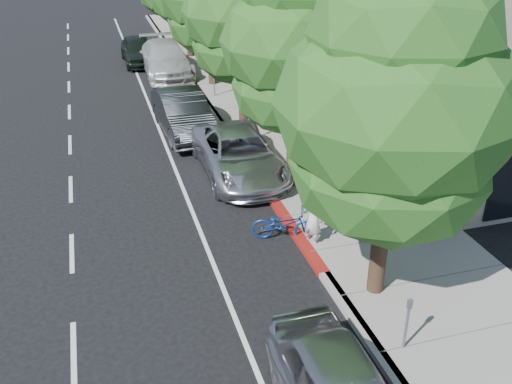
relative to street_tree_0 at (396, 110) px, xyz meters
name	(u,v)px	position (x,y,z in m)	size (l,w,h in m)	color
ground	(310,256)	(-0.90, 2.00, -4.75)	(120.00, 120.00, 0.00)	black
sidewalk	(291,138)	(1.40, 10.00, -4.67)	(4.60, 56.00, 0.15)	gray
curb	(235,144)	(-0.90, 10.00, -4.67)	(0.30, 56.00, 0.15)	#9E998E
curb_red_segment	(297,235)	(-0.90, 3.00, -4.67)	(0.32, 4.00, 0.15)	maroon
storefront_building	(356,1)	(8.70, 20.00, -1.25)	(10.00, 36.00, 7.00)	beige
street_tree_0	(396,110)	(0.00, 0.00, 0.00)	(5.19, 5.19, 7.83)	black
street_tree_1	(296,45)	(0.00, 6.00, 0.00)	(4.60, 4.60, 7.66)	black
street_tree_2	(243,14)	(0.00, 12.00, -0.12)	(4.81, 4.81, 7.56)	black
cyclist	(313,219)	(-0.65, 2.51, -3.91)	(0.61, 0.40, 1.68)	white
bicycle	(284,224)	(-1.30, 3.04, -4.27)	(0.64, 1.83, 0.96)	navy
silver_suv	(239,154)	(-1.41, 7.50, -3.99)	(2.53, 5.49, 1.52)	silver
dark_sedan	(183,114)	(-2.55, 11.95, -3.91)	(1.78, 5.09, 1.68)	black
white_pickup	(166,59)	(-1.95, 20.84, -3.89)	(2.41, 5.94, 1.72)	silver
dark_suv_far	(138,50)	(-3.10, 23.67, -3.98)	(1.81, 4.50, 1.53)	black
pedestrian	(351,142)	(2.63, 7.10, -3.83)	(0.75, 0.58, 1.54)	black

